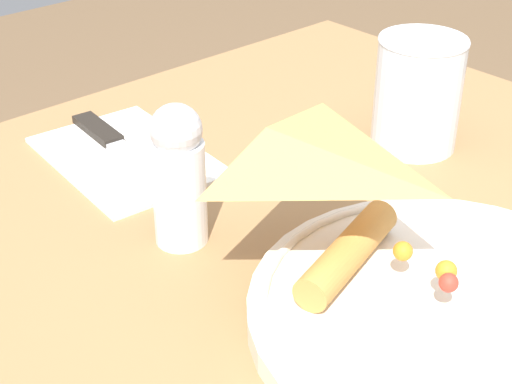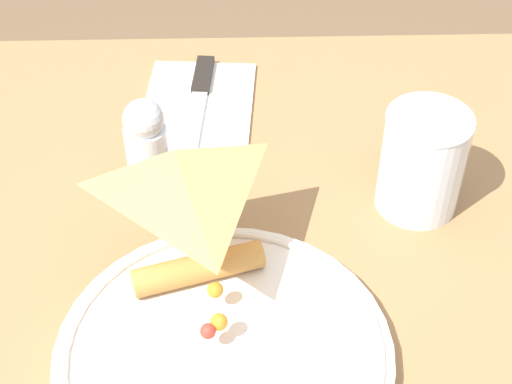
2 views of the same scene
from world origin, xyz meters
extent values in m
cube|color=olive|center=(0.00, 0.00, 0.75)|extent=(0.93, 0.66, 0.03)
cube|color=brown|center=(-0.42, 0.28, 0.37)|extent=(0.06, 0.06, 0.73)
cylinder|color=silver|center=(0.00, -0.04, 0.77)|extent=(0.26, 0.26, 0.02)
torus|color=silver|center=(0.00, -0.04, 0.78)|extent=(0.25, 0.25, 0.01)
pyramid|color=#DBA351|center=(-0.01, -0.05, 0.79)|extent=(0.16, 0.15, 0.02)
cylinder|color=#C68942|center=(-0.07, -0.07, 0.79)|extent=(0.05, 0.11, 0.02)
sphere|color=orange|center=(-0.01, -0.05, 0.80)|extent=(0.01, 0.01, 0.01)
sphere|color=orange|center=(-0.04, -0.05, 0.80)|extent=(0.01, 0.01, 0.01)
sphere|color=red|center=(0.00, -0.06, 0.80)|extent=(0.01, 0.01, 0.01)
cylinder|color=white|center=(-0.17, 0.13, 0.81)|extent=(0.08, 0.08, 0.10)
cylinder|color=white|center=(-0.17, 0.13, 0.80)|extent=(0.07, 0.07, 0.08)
torus|color=white|center=(-0.17, 0.13, 0.86)|extent=(0.08, 0.08, 0.00)
cube|color=white|center=(-0.32, -0.07, 0.76)|extent=(0.18, 0.13, 0.00)
cube|color=black|center=(-0.38, -0.07, 0.77)|extent=(0.07, 0.03, 0.01)
cube|color=silver|center=(-0.29, -0.08, 0.77)|extent=(0.11, 0.03, 0.00)
ellipsoid|color=silver|center=(-0.24, -0.08, 0.77)|extent=(0.02, 0.02, 0.00)
cylinder|color=white|center=(-0.19, -0.11, 0.80)|extent=(0.04, 0.04, 0.08)
sphere|color=silver|center=(-0.19, -0.11, 0.85)|extent=(0.04, 0.04, 0.04)
camera|label=1|loc=(0.20, -0.39, 1.09)|focal=55.00mm
camera|label=2|loc=(0.35, -0.03, 1.28)|focal=55.00mm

